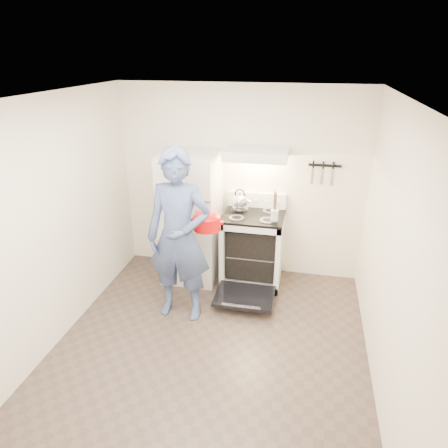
{
  "coord_description": "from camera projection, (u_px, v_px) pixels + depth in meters",
  "views": [
    {
      "loc": [
        0.84,
        -3.14,
        2.85
      ],
      "look_at": [
        -0.05,
        1.0,
        1.0
      ],
      "focal_mm": 32.0,
      "sensor_mm": 36.0,
      "label": 1
    }
  ],
  "objects": [
    {
      "name": "oven_rack",
      "position": [
        252.0,
        251.0,
        5.22
      ],
      "size": [
        0.6,
        0.52,
        0.01
      ],
      "primitive_type": "cube",
      "color": "gray",
      "rests_on": "stove_body"
    },
    {
      "name": "knife_strip",
      "position": [
        325.0,
        165.0,
        4.89
      ],
      "size": [
        0.4,
        0.02,
        0.03
      ],
      "primitive_type": "cube",
      "color": "black",
      "rests_on": "back_wall"
    },
    {
      "name": "pizza_stone",
      "position": [
        249.0,
        246.0,
        5.3
      ],
      "size": [
        0.31,
        0.31,
        0.02
      ],
      "primitive_type": "cylinder",
      "color": "#836245",
      "rests_on": "oven_rack"
    },
    {
      "name": "person",
      "position": [
        179.0,
        237.0,
        4.33
      ],
      "size": [
        0.72,
        0.48,
        1.97
      ],
      "primitive_type": "imported",
      "rotation": [
        0.0,
        0.0,
        -0.01
      ],
      "color": "navy",
      "rests_on": "floor"
    },
    {
      "name": "tea_kettle",
      "position": [
        240.0,
        200.0,
        5.06
      ],
      "size": [
        0.24,
        0.2,
        0.3
      ],
      "primitive_type": null,
      "color": "#B6B6BB",
      "rests_on": "cooktop"
    },
    {
      "name": "floor",
      "position": [
        208.0,
        351.0,
        4.12
      ],
      "size": [
        3.6,
        3.6,
        0.0
      ],
      "primitive_type": "plane",
      "color": "#4B3C32",
      "rests_on": "ground"
    },
    {
      "name": "back_wall",
      "position": [
        241.0,
        183.0,
        5.23
      ],
      "size": [
        3.2,
        0.02,
        2.5
      ],
      "primitive_type": "cube",
      "color": "#ECE0C5",
      "rests_on": "ground"
    },
    {
      "name": "oven_door",
      "position": [
        245.0,
        296.0,
        4.81
      ],
      "size": [
        0.7,
        0.54,
        0.04
      ],
      "primitive_type": "cube",
      "color": "black",
      "rests_on": "floor"
    },
    {
      "name": "cooktop",
      "position": [
        254.0,
        216.0,
        5.02
      ],
      "size": [
        0.76,
        0.65,
        0.03
      ],
      "primitive_type": "cube",
      "color": "black",
      "rests_on": "stove_body"
    },
    {
      "name": "backsplash",
      "position": [
        257.0,
        200.0,
        5.23
      ],
      "size": [
        0.76,
        0.07,
        0.2
      ],
      "primitive_type": "cube",
      "color": "silver",
      "rests_on": "cooktop"
    },
    {
      "name": "utensil_jar",
      "position": [
        274.0,
        215.0,
        4.75
      ],
      "size": [
        0.09,
        0.09,
        0.13
      ],
      "primitive_type": "cylinder",
      "rotation": [
        0.0,
        0.0,
        -0.0
      ],
      "color": "silver",
      "rests_on": "cooktop"
    },
    {
      "name": "dutch_oven",
      "position": [
        207.0,
        223.0,
        4.46
      ],
      "size": [
        0.38,
        0.31,
        0.24
      ],
      "primitive_type": null,
      "color": "red",
      "rests_on": "person"
    },
    {
      "name": "refrigerator",
      "position": [
        191.0,
        218.0,
        5.19
      ],
      "size": [
        0.7,
        0.7,
        1.7
      ],
      "primitive_type": "cube",
      "color": "silver",
      "rests_on": "floor"
    },
    {
      "name": "range_hood",
      "position": [
        256.0,
        154.0,
        4.78
      ],
      "size": [
        0.76,
        0.5,
        0.12
      ],
      "primitive_type": "cube",
      "color": "silver",
      "rests_on": "back_wall"
    },
    {
      "name": "stove_body",
      "position": [
        253.0,
        249.0,
        5.21
      ],
      "size": [
        0.76,
        0.65,
        0.92
      ],
      "primitive_type": "cube",
      "color": "silver",
      "rests_on": "floor"
    }
  ]
}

